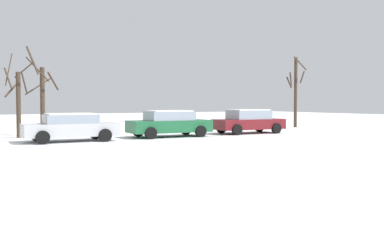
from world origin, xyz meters
name	(u,v)px	position (x,y,z in m)	size (l,w,h in m)	color
parked_car_silver	(71,127)	(5.08, 9.18, 0.72)	(4.59, 2.26, 1.40)	silver
parked_car_green	(169,123)	(10.59, 9.24, 0.76)	(4.67, 2.23, 1.48)	#1E6038
parked_car_maroon	(249,121)	(16.10, 9.17, 0.76)	(4.55, 2.13, 1.50)	maroon
tree_far_left	(18,100)	(3.18, 12.83, 2.05)	(1.60, 1.53, 4.63)	#423326
tree_far_mid	(42,96)	(4.60, 13.52, 2.29)	(1.90, 1.85, 5.14)	#423326
tree_far_right	(296,90)	(23.22, 12.58, 2.87)	(1.50, 1.48, 5.38)	#423326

